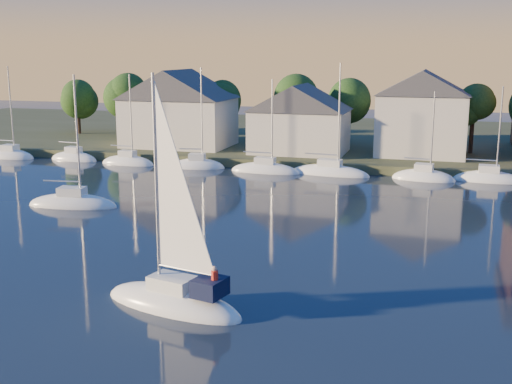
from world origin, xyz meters
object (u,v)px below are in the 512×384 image
at_px(clubhouse_west, 179,107).
at_px(drifting_sailboat_left, 73,205).
at_px(clubhouse_centre, 300,118).
at_px(hero_sailboat, 175,297).
at_px(clubhouse_east, 422,112).

distance_m(clubhouse_west, drifting_sailboat_left, 30.11).
xyz_separation_m(clubhouse_west, drifting_sailboat_left, (2.76, -29.41, -5.84)).
distance_m(clubhouse_centre, hero_sailboat, 46.69).
relative_size(clubhouse_centre, clubhouse_east, 1.10).
bearing_deg(clubhouse_west, drifting_sailboat_left, -84.65).
bearing_deg(clubhouse_west, clubhouse_centre, -3.58).
relative_size(clubhouse_west, hero_sailboat, 1.05).
bearing_deg(drifting_sailboat_left, clubhouse_west, 87.49).
relative_size(clubhouse_east, hero_sailboat, 0.81).
relative_size(clubhouse_centre, drifting_sailboat_left, 0.95).
height_order(clubhouse_west, hero_sailboat, hero_sailboat).
bearing_deg(clubhouse_west, hero_sailboat, -67.10).
height_order(clubhouse_west, drifting_sailboat_left, drifting_sailboat_left).
bearing_deg(drifting_sailboat_left, clubhouse_east, 40.28).
bearing_deg(clubhouse_east, hero_sailboat, -101.73).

